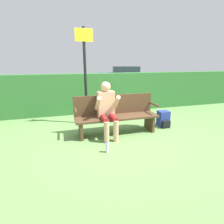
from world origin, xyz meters
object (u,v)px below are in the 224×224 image
(park_bench, at_px, (116,114))
(water_bottle, at_px, (107,148))
(signpost, at_px, (85,70))
(backpack, at_px, (163,119))
(person_seated, at_px, (107,107))
(parked_car, at_px, (126,75))

(park_bench, bearing_deg, water_bottle, -116.75)
(water_bottle, height_order, signpost, signpost)
(backpack, bearing_deg, person_seated, -173.86)
(backpack, xyz_separation_m, parked_car, (2.64, 9.99, 0.43))
(signpost, bearing_deg, backpack, -22.19)
(park_bench, height_order, parked_car, parked_car)
(water_bottle, bearing_deg, parked_car, 67.99)
(park_bench, xyz_separation_m, backpack, (1.32, 0.04, -0.25))
(water_bottle, bearing_deg, backpack, 27.98)
(parked_car, bearing_deg, backpack, -90.42)
(park_bench, bearing_deg, parked_car, 68.44)
(water_bottle, bearing_deg, park_bench, 63.25)
(water_bottle, xyz_separation_m, parked_car, (4.42, 10.93, 0.53))
(park_bench, relative_size, parked_car, 0.41)
(park_bench, distance_m, parked_car, 10.79)
(person_seated, bearing_deg, backpack, 6.14)
(person_seated, bearing_deg, water_bottle, -104.51)
(park_bench, xyz_separation_m, person_seated, (-0.26, -0.13, 0.22))
(water_bottle, bearing_deg, signpost, 94.10)
(parked_car, bearing_deg, park_bench, -97.15)
(park_bench, xyz_separation_m, water_bottle, (-0.46, -0.90, -0.35))
(signpost, relative_size, parked_car, 0.52)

